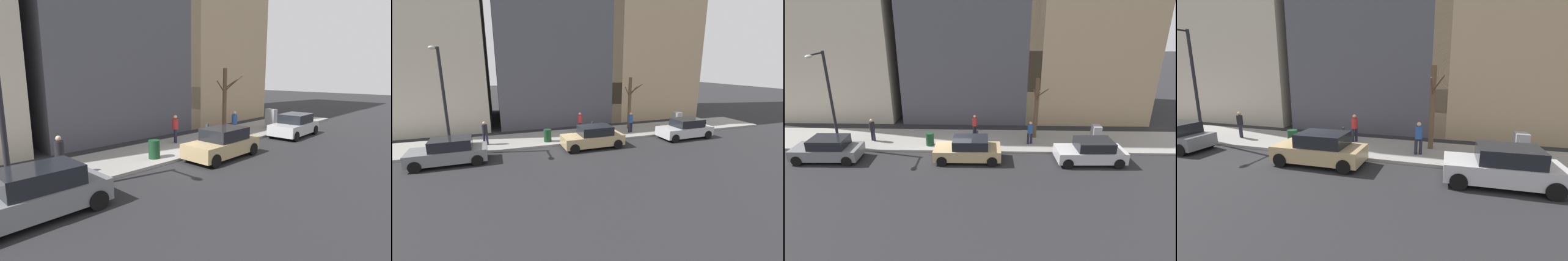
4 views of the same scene
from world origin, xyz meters
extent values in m
plane|color=#232326|center=(0.00, 0.00, 0.00)|extent=(120.00, 120.00, 0.00)
cube|color=gray|center=(2.00, 0.00, 0.07)|extent=(4.00, 36.00, 0.15)
cube|color=#B7B7BC|center=(-1.13, -8.80, 0.57)|extent=(1.94, 4.26, 0.70)
cube|color=black|center=(-1.12, -9.00, 1.22)|extent=(1.67, 2.25, 0.60)
cylinder|color=black|center=(-2.03, -7.28, 0.32)|extent=(0.24, 0.65, 0.64)
cylinder|color=black|center=(-0.33, -7.22, 0.32)|extent=(0.24, 0.65, 0.64)
cylinder|color=black|center=(-1.93, -10.38, 0.32)|extent=(0.24, 0.65, 0.64)
cylinder|color=black|center=(-0.23, -10.32, 0.32)|extent=(0.24, 0.65, 0.64)
cube|color=tan|center=(-1.06, -1.11, 0.57)|extent=(1.87, 4.23, 0.70)
cube|color=black|center=(-1.06, -1.31, 1.22)|extent=(1.64, 2.23, 0.60)
cylinder|color=black|center=(-1.94, 0.43, 0.32)|extent=(0.23, 0.64, 0.64)
cylinder|color=black|center=(-0.24, 0.46, 0.32)|extent=(0.23, 0.64, 0.64)
cylinder|color=black|center=(-1.89, -2.67, 0.32)|extent=(0.23, 0.64, 0.64)
cylinder|color=black|center=(-0.19, -2.64, 0.32)|extent=(0.23, 0.64, 0.64)
cube|color=slate|center=(-1.30, 7.86, 0.57)|extent=(1.89, 4.24, 0.70)
cube|color=black|center=(-1.29, 7.66, 1.22)|extent=(1.65, 2.23, 0.60)
cylinder|color=black|center=(-2.18, 9.39, 0.32)|extent=(0.23, 0.64, 0.64)
cylinder|color=black|center=(-0.48, 9.42, 0.32)|extent=(0.23, 0.64, 0.64)
cylinder|color=black|center=(-2.11, 6.29, 0.32)|extent=(0.23, 0.64, 0.64)
cylinder|color=black|center=(-0.41, 6.32, 0.32)|extent=(0.23, 0.64, 0.64)
cylinder|color=slate|center=(0.45, -1.67, 0.68)|extent=(0.07, 0.07, 1.05)
cube|color=#2D333D|center=(0.45, -1.67, 1.35)|extent=(0.14, 0.10, 0.30)
cube|color=#A8A399|center=(1.30, -9.92, 0.24)|extent=(0.83, 0.61, 0.18)
cube|color=#939399|center=(1.30, -9.92, 0.96)|extent=(0.75, 0.55, 1.25)
cylinder|color=black|center=(0.55, 8.02, 3.40)|extent=(0.18, 0.18, 6.50)
cylinder|color=black|center=(-0.25, 8.02, 6.55)|extent=(1.60, 0.10, 0.10)
ellipsoid|color=beige|center=(-1.05, 8.02, 6.50)|extent=(0.56, 0.32, 0.20)
cylinder|color=brown|center=(2.60, -5.86, 2.37)|extent=(0.28, 0.28, 4.43)
cylinder|color=brown|center=(1.97, -5.85, 3.51)|extent=(1.30, 0.10, 0.99)
cylinder|color=brown|center=(2.87, -5.77, 3.31)|extent=(0.61, 0.27, 0.90)
cylinder|color=brown|center=(2.07, -6.13, 3.66)|extent=(1.08, 0.68, 0.93)
cylinder|color=#14381E|center=(0.90, 1.67, 0.60)|extent=(0.56, 0.56, 0.90)
cylinder|color=#1E1E2D|center=(1.31, -5.24, 0.56)|extent=(0.16, 0.16, 0.82)
cylinder|color=#1E1E2D|center=(1.39, -5.47, 0.56)|extent=(0.16, 0.16, 0.82)
cylinder|color=#23478C|center=(1.35, -5.35, 1.28)|extent=(0.36, 0.36, 0.62)
sphere|color=tan|center=(1.35, -5.35, 1.70)|extent=(0.22, 0.22, 0.22)
cylinder|color=#1E1E2D|center=(2.82, -1.45, 0.56)|extent=(0.16, 0.16, 0.82)
cylinder|color=#1E1E2D|center=(2.62, -1.31, 0.56)|extent=(0.16, 0.16, 0.82)
cylinder|color=#A52323|center=(2.72, -1.38, 1.28)|extent=(0.36, 0.36, 0.62)
sphere|color=tan|center=(2.72, -1.38, 1.70)|extent=(0.22, 0.22, 0.22)
cylinder|color=#1E1E2D|center=(1.47, 5.83, 0.56)|extent=(0.16, 0.16, 0.82)
cylinder|color=#1E1E2D|center=(1.60, 6.03, 0.56)|extent=(0.16, 0.16, 0.82)
cylinder|color=black|center=(1.54, 5.93, 1.28)|extent=(0.36, 0.36, 0.62)
sphere|color=tan|center=(1.54, 5.93, 1.70)|extent=(0.22, 0.22, 0.22)
camera|label=1|loc=(-10.55, 10.62, 4.22)|focal=28.00mm
camera|label=2|loc=(-17.47, 4.91, 5.63)|focal=24.00mm
camera|label=3|loc=(-18.67, -2.46, 8.84)|focal=28.00mm
camera|label=4|loc=(-11.47, -6.94, 4.18)|focal=24.00mm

